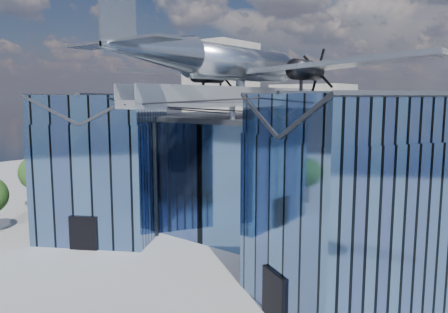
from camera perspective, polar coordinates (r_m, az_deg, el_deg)
The scene contains 4 objects.
ground_plane at distance 32.39m, azimuth -2.26°, elevation -13.11°, with size 120.00×120.00×0.00m, color gray.
museum at distance 35.39m, azimuth 3.85°, elevation -2.02°, with size 32.88×24.50×17.60m.
bg_towers at distance 75.67m, azimuth 24.58°, elevation 5.88°, with size 77.00×24.50×26.00m.
tree_side_w at distance 48.95m, azimuth -23.27°, elevation -1.98°, with size 3.94×3.94×5.62m.
Camera 1 is at (19.80, -22.91, 11.50)m, focal length 35.00 mm.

